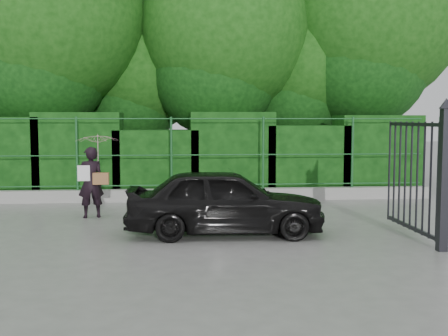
{
  "coord_description": "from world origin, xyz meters",
  "views": [
    {
      "loc": [
        0.49,
        -9.43,
        2.04
      ],
      "look_at": [
        1.43,
        1.3,
        1.1
      ],
      "focal_mm": 45.0,
      "sensor_mm": 36.0,
      "label": 1
    }
  ],
  "objects": [
    {
      "name": "woman",
      "position": [
        -1.15,
        2.33,
        1.15
      ],
      "size": [
        0.91,
        0.91,
        1.74
      ],
      "color": "black",
      "rests_on": "ground"
    },
    {
      "name": "fence",
      "position": [
        0.22,
        4.5,
        1.2
      ],
      "size": [
        14.13,
        0.06,
        1.8
      ],
      "color": "#1B5326",
      "rests_on": "kerb"
    },
    {
      "name": "kerb",
      "position": [
        0.0,
        4.5,
        0.15
      ],
      "size": [
        14.0,
        0.25,
        0.3
      ],
      "primitive_type": "cube",
      "color": "#9E9E99",
      "rests_on": "ground"
    },
    {
      "name": "gate",
      "position": [
        4.6,
        -0.72,
        1.19
      ],
      "size": [
        0.22,
        2.33,
        2.36
      ],
      "color": "black",
      "rests_on": "ground"
    },
    {
      "name": "car",
      "position": [
        1.37,
        0.35,
        0.59
      ],
      "size": [
        3.54,
        1.53,
        1.19
      ],
      "primitive_type": "imported",
      "rotation": [
        0.0,
        0.0,
        1.53
      ],
      "color": "black",
      "rests_on": "ground"
    },
    {
      "name": "ground",
      "position": [
        0.0,
        0.0,
        0.0
      ],
      "size": [
        80.0,
        80.0,
        0.0
      ],
      "primitive_type": "plane",
      "color": "gray"
    },
    {
      "name": "hedge",
      "position": [
        -0.02,
        5.5,
        1.03
      ],
      "size": [
        14.2,
        1.2,
        2.22
      ],
      "color": "black",
      "rests_on": "ground"
    },
    {
      "name": "trees",
      "position": [
        1.14,
        7.74,
        4.62
      ],
      "size": [
        17.1,
        6.15,
        8.08
      ],
      "color": "black",
      "rests_on": "ground"
    }
  ]
}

